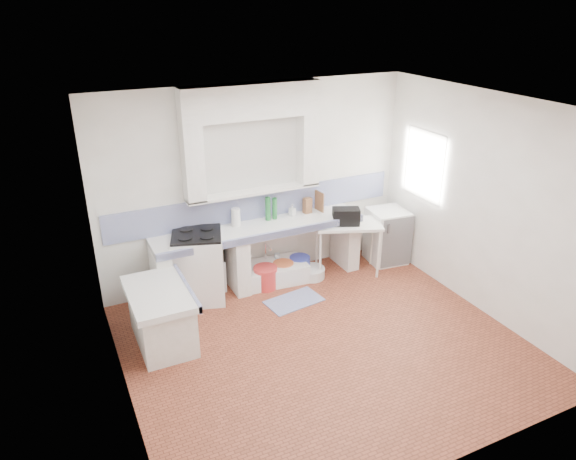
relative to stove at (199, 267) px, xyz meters
name	(u,v)px	position (x,y,z in m)	size (l,w,h in m)	color
floor	(324,345)	(1.00, -1.69, -0.47)	(4.50, 4.50, 0.00)	brown
ceiling	(332,108)	(1.00, -1.69, 2.33)	(4.50, 4.50, 0.00)	white
wall_back	(257,184)	(1.00, 0.31, 0.93)	(4.50, 4.50, 0.00)	white
wall_front	(456,336)	(1.00, -3.69, 0.93)	(4.50, 4.50, 0.00)	white
wall_left	(114,283)	(-1.25, -1.69, 0.93)	(4.50, 4.50, 0.00)	white
wall_right	(484,206)	(3.25, -1.69, 0.93)	(4.50, 4.50, 0.00)	white
alcove_mass	(251,101)	(0.90, 0.18, 2.11)	(1.90, 0.25, 0.45)	white
window_frame	(434,164)	(3.42, -0.49, 1.13)	(0.35, 0.86, 1.06)	#352110
lace_valance	(429,139)	(3.28, -0.49, 1.51)	(0.01, 0.84, 0.24)	white
counter_slab	(260,229)	(0.90, 0.01, 0.39)	(3.00, 0.60, 0.08)	white
counter_lip	(268,236)	(0.90, -0.27, 0.39)	(3.00, 0.04, 0.10)	navy
counter_pier_left	(162,279)	(-0.50, 0.01, -0.06)	(0.20, 0.55, 0.82)	white
counter_pier_mid	(237,263)	(0.55, 0.01, -0.06)	(0.20, 0.55, 0.82)	white
counter_pier_right	(345,240)	(2.30, 0.01, -0.06)	(0.20, 0.55, 0.82)	white
peninsula_top	(159,294)	(-0.70, -0.79, 0.19)	(0.70, 1.10, 0.08)	white
peninsula_base	(162,319)	(-0.70, -0.79, -0.16)	(0.60, 1.00, 0.62)	white
peninsula_lip	(187,288)	(-0.37, -0.79, 0.19)	(0.04, 1.10, 0.10)	navy
backsplash	(258,205)	(1.00, 0.29, 0.63)	(4.27, 0.03, 0.40)	navy
stove	(199,267)	(0.00, 0.00, 0.00)	(0.66, 0.64, 0.93)	white
sink	(271,274)	(1.06, 0.00, -0.35)	(1.01, 0.55, 0.24)	white
side_table	(347,247)	(2.20, -0.22, -0.07)	(0.95, 0.53, 0.04)	white
fridge	(387,236)	(2.95, -0.16, -0.05)	(0.54, 0.54, 0.84)	white
bucket_red	(265,277)	(0.91, -0.13, -0.31)	(0.34, 0.34, 0.32)	red
bucket_orange	(283,271)	(1.23, -0.05, -0.33)	(0.30, 0.30, 0.28)	orange
bucket_blue	(300,266)	(1.53, 0.00, -0.32)	(0.30, 0.30, 0.29)	#3542BC
basin_white	(312,273)	(1.64, -0.16, -0.39)	(0.39, 0.39, 0.15)	white
water_bottle_a	(267,269)	(1.06, 0.14, -0.33)	(0.07, 0.07, 0.27)	silver
water_bottle_b	(277,264)	(1.23, 0.16, -0.30)	(0.09, 0.09, 0.33)	silver
black_bag	(346,216)	(2.14, -0.24, 0.45)	(0.38, 0.22, 0.24)	black
green_bottle_a	(268,209)	(1.09, 0.16, 0.60)	(0.07, 0.07, 0.34)	#227232
green_bottle_b	(275,208)	(1.20, 0.16, 0.59)	(0.07, 0.07, 0.31)	#227232
knife_block	(307,205)	(1.72, 0.16, 0.55)	(0.11, 0.09, 0.23)	brown
cutting_board	(319,201)	(1.92, 0.16, 0.58)	(0.02, 0.22, 0.29)	brown
paper_towel	(236,217)	(0.61, 0.16, 0.56)	(0.13, 0.13, 0.25)	white
soap_bottle	(292,210)	(1.47, 0.16, 0.52)	(0.08, 0.08, 0.17)	white
rug	(294,301)	(1.11, -0.65, -0.46)	(0.76, 0.43, 0.01)	navy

